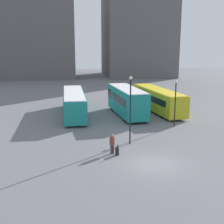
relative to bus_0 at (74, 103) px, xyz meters
name	(u,v)px	position (x,y,z in m)	size (l,w,h in m)	color
ground_plane	(154,164)	(5.37, -16.61, -1.56)	(160.00, 160.00, 0.00)	slate
building_block_left	(9,34)	(-14.23, 43.19, 8.89)	(31.31, 15.17, 20.90)	#5B5656
building_block_right	(138,15)	(17.68, 43.19, 13.70)	(16.72, 17.31, 30.52)	#5B5656
bus_0	(74,103)	(0.00, 0.00, 0.00)	(2.54, 11.87, 2.85)	#19847F
bus_1	(127,101)	(6.37, -1.00, 0.25)	(3.42, 9.46, 3.35)	#19847F
bus_2	(158,99)	(10.73, 0.74, 0.00)	(4.07, 11.85, 2.85)	gold
traveler	(112,142)	(2.65, -13.90, -0.58)	(0.50, 0.50, 1.64)	#4C3828
suitcase	(117,151)	(2.99, -14.29, -1.24)	(0.25, 0.39, 0.90)	black
lamp_post_0	(175,100)	(10.32, -6.90, 1.37)	(0.28, 0.28, 4.89)	black
lamp_post_1	(130,105)	(4.56, -11.70, 1.92)	(0.28, 0.28, 5.95)	black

